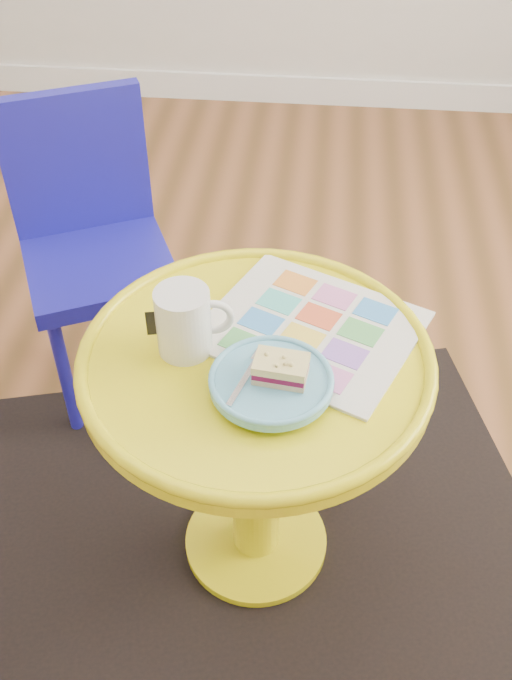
# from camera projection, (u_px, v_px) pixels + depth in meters

# --- Properties ---
(floor) EXTENTS (4.00, 4.00, 0.00)m
(floor) POSITION_uv_depth(u_px,v_px,m) (87.00, 434.00, 1.97)
(floor) COLOR brown
(floor) RESTS_ON ground
(rug) EXTENTS (1.54, 1.40, 0.01)m
(rug) POSITION_uv_depth(u_px,v_px,m) (256.00, 543.00, 1.72)
(rug) COLOR black
(rug) RESTS_ON ground
(side_table) EXTENTS (0.63, 0.63, 0.59)m
(side_table) POSITION_uv_depth(u_px,v_px,m) (256.00, 420.00, 1.44)
(side_table) COLOR yellow
(side_table) RESTS_ON ground
(chair) EXTENTS (0.46, 0.46, 0.78)m
(chair) POSITION_uv_depth(u_px,v_px,m) (92.00, 235.00, 1.85)
(chair) COLOR #1B189E
(chair) RESTS_ON ground
(newspaper) EXTENTS (0.46, 0.43, 0.01)m
(newspaper) POSITION_uv_depth(u_px,v_px,m) (310.00, 328.00, 1.38)
(newspaper) COLOR silver
(newspaper) RESTS_ON side_table
(mug) EXTENTS (0.14, 0.10, 0.13)m
(mug) POSITION_uv_depth(u_px,v_px,m) (185.00, 320.00, 1.30)
(mug) COLOR silver
(mug) RESTS_ON side_table
(plate) EXTENTS (0.21, 0.21, 0.02)m
(plate) POSITION_uv_depth(u_px,v_px,m) (271.00, 382.00, 1.25)
(plate) COLOR #62AFD0
(plate) RESTS_ON newspaper
(cake_slice) EXTENTS (0.09, 0.07, 0.04)m
(cake_slice) POSITION_uv_depth(u_px,v_px,m) (281.00, 369.00, 1.23)
(cake_slice) COLOR #D3BC8C
(cake_slice) RESTS_ON plate
(fork) EXTENTS (0.06, 0.14, 0.00)m
(fork) POSITION_uv_depth(u_px,v_px,m) (248.00, 374.00, 1.25)
(fork) COLOR silver
(fork) RESTS_ON plate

